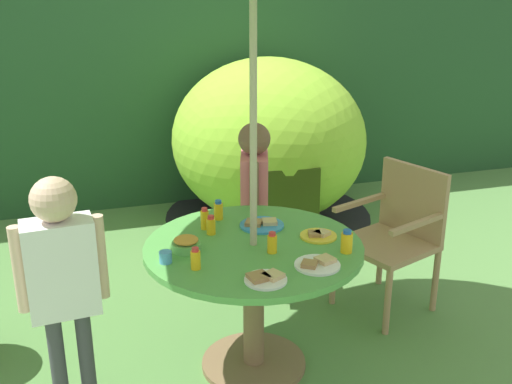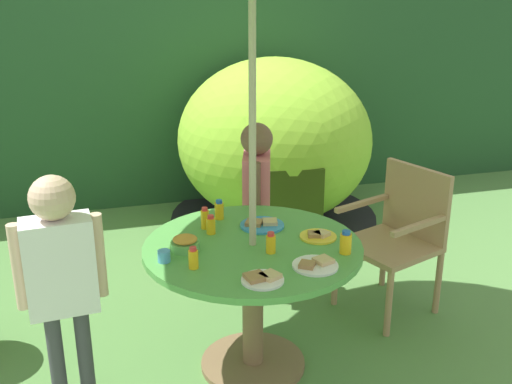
# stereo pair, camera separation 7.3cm
# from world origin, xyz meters

# --- Properties ---
(ground_plane) EXTENTS (10.00, 10.00, 0.02)m
(ground_plane) POSITION_xyz_m (0.00, 0.00, -0.01)
(ground_plane) COLOR #548442
(hedge_backdrop) EXTENTS (9.00, 0.70, 2.04)m
(hedge_backdrop) POSITION_xyz_m (0.00, 3.01, 1.02)
(hedge_backdrop) COLOR #234C28
(hedge_backdrop) RESTS_ON ground_plane
(garden_table) EXTENTS (1.12, 1.12, 0.73)m
(garden_table) POSITION_xyz_m (0.00, 0.00, 0.55)
(garden_table) COLOR brown
(garden_table) RESTS_ON ground_plane
(wooden_chair) EXTENTS (0.63, 0.63, 0.91)m
(wooden_chair) POSITION_xyz_m (1.06, 0.39, 0.52)
(wooden_chair) COLOR tan
(wooden_chair) RESTS_ON ground_plane
(dome_tent) EXTENTS (2.05, 2.05, 1.39)m
(dome_tent) POSITION_xyz_m (0.77, 2.10, 0.69)
(dome_tent) COLOR #8CC633
(dome_tent) RESTS_ON ground_plane
(child_in_pink_shirt) EXTENTS (0.25, 0.39, 1.18)m
(child_in_pink_shirt) POSITION_xyz_m (0.23, 0.75, 0.75)
(child_in_pink_shirt) COLOR brown
(child_in_pink_shirt) RESTS_ON ground_plane
(child_in_white_shirt) EXTENTS (0.41, 0.20, 1.20)m
(child_in_white_shirt) POSITION_xyz_m (-0.94, -0.08, 0.77)
(child_in_white_shirt) COLOR #3F3F47
(child_in_white_shirt) RESTS_ON ground_plane
(snack_bowl) EXTENTS (0.15, 0.15, 0.08)m
(snack_bowl) POSITION_xyz_m (-0.34, 0.03, 0.76)
(snack_bowl) COLOR #66B259
(snack_bowl) RESTS_ON garden_table
(plate_far_left) EXTENTS (0.19, 0.19, 0.03)m
(plate_far_left) POSITION_xyz_m (0.35, -0.01, 0.74)
(plate_far_left) COLOR yellow
(plate_far_left) RESTS_ON garden_table
(plate_near_left) EXTENTS (0.19, 0.19, 0.03)m
(plate_near_left) POSITION_xyz_m (-0.06, -0.39, 0.74)
(plate_near_left) COLOR white
(plate_near_left) RESTS_ON garden_table
(plate_back_edge) EXTENTS (0.24, 0.24, 0.03)m
(plate_back_edge) POSITION_xyz_m (0.11, 0.22, 0.74)
(plate_back_edge) COLOR #338CD8
(plate_back_edge) RESTS_ON garden_table
(plate_mid_right) EXTENTS (0.22, 0.22, 0.03)m
(plate_mid_right) POSITION_xyz_m (0.22, -0.32, 0.74)
(plate_mid_right) COLOR white
(plate_mid_right) RESTS_ON garden_table
(juice_bottle_near_right) EXTENTS (0.05, 0.05, 0.10)m
(juice_bottle_near_right) POSITION_xyz_m (-0.18, 0.19, 0.77)
(juice_bottle_near_right) COLOR yellow
(juice_bottle_near_right) RESTS_ON garden_table
(juice_bottle_far_right) EXTENTS (0.05, 0.05, 0.11)m
(juice_bottle_far_right) POSITION_xyz_m (-0.09, 0.39, 0.78)
(juice_bottle_far_right) COLOR yellow
(juice_bottle_far_right) RESTS_ON garden_table
(juice_bottle_center_front) EXTENTS (0.05, 0.05, 0.11)m
(juice_bottle_center_front) POSITION_xyz_m (-0.34, -0.18, 0.78)
(juice_bottle_center_front) COLOR yellow
(juice_bottle_center_front) RESTS_ON garden_table
(juice_bottle_center_back) EXTENTS (0.06, 0.06, 0.12)m
(juice_bottle_center_back) POSITION_xyz_m (0.41, -0.22, 0.78)
(juice_bottle_center_back) COLOR yellow
(juice_bottle_center_back) RESTS_ON garden_table
(juice_bottle_mid_left) EXTENTS (0.04, 0.04, 0.12)m
(juice_bottle_mid_left) POSITION_xyz_m (-0.19, 0.27, 0.78)
(juice_bottle_mid_left) COLOR yellow
(juice_bottle_mid_left) RESTS_ON garden_table
(juice_bottle_front_edge) EXTENTS (0.05, 0.05, 0.11)m
(juice_bottle_front_edge) POSITION_xyz_m (0.06, -0.12, 0.78)
(juice_bottle_front_edge) COLOR yellow
(juice_bottle_front_edge) RESTS_ON garden_table
(cup_near) EXTENTS (0.06, 0.06, 0.06)m
(cup_near) POSITION_xyz_m (-0.46, -0.08, 0.75)
(cup_near) COLOR #4C99D8
(cup_near) RESTS_ON garden_table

